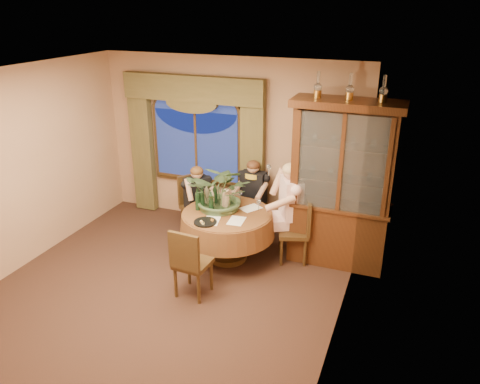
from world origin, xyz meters
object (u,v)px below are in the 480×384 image
at_px(wine_bottle_1, 207,195).
at_px(wine_bottle_5, 202,199).
at_px(olive_bowl, 228,212).
at_px(wine_bottle_0, 212,199).
at_px(stoneware_vase, 225,199).
at_px(chair_back_right, 251,206).
at_px(chair_back, 196,206).
at_px(oil_lamp_right, 384,89).
at_px(oil_lamp_left, 318,85).
at_px(wine_bottle_2, 211,203).
at_px(chair_front_left, 193,261).
at_px(person_scarf, 253,197).
at_px(chair_right, 293,231).
at_px(person_pink, 291,210).
at_px(centerpiece_plant, 222,169).
at_px(wine_bottle_4, 198,199).
at_px(china_cabinet, 341,186).
at_px(person_back, 197,202).
at_px(wine_bottle_3, 215,195).
at_px(dining_table, 227,236).

height_order(wine_bottle_1, wine_bottle_5, same).
bearing_deg(olive_bowl, wine_bottle_0, 170.48).
bearing_deg(stoneware_vase, chair_back_right, 80.02).
bearing_deg(chair_back, oil_lamp_right, 124.45).
height_order(oil_lamp_left, wine_bottle_2, oil_lamp_left).
relative_size(chair_front_left, person_scarf, 0.76).
bearing_deg(chair_back_right, chair_back, 24.75).
xyz_separation_m(chair_back_right, stoneware_vase, (-0.14, -0.77, 0.41)).
bearing_deg(wine_bottle_0, wine_bottle_5, -166.24).
height_order(chair_right, stoneware_vase, stoneware_vase).
height_order(person_pink, centerpiece_plant, centerpiece_plant).
xyz_separation_m(chair_right, wine_bottle_4, (-1.35, -0.36, 0.44)).
xyz_separation_m(oil_lamp_left, oil_lamp_right, (0.83, 0.00, 0.00)).
relative_size(china_cabinet, chair_back_right, 2.49).
height_order(oil_lamp_left, person_scarf, oil_lamp_left).
height_order(oil_lamp_left, chair_front_left, oil_lamp_left).
relative_size(chair_back_right, wine_bottle_0, 2.91).
relative_size(person_scarf, wine_bottle_0, 3.81).
distance_m(person_back, centerpiece_plant, 1.05).
distance_m(wine_bottle_4, wine_bottle_5, 0.07).
bearing_deg(person_back, china_cabinet, 124.64).
distance_m(olive_bowl, wine_bottle_3, 0.40).
bearing_deg(wine_bottle_1, chair_back, 132.87).
xyz_separation_m(person_scarf, wine_bottle_2, (-0.26, -1.07, 0.29)).
xyz_separation_m(centerpiece_plant, wine_bottle_4, (-0.32, -0.17, -0.45)).
relative_size(dining_table, olive_bowl, 8.18).
height_order(person_scarf, wine_bottle_4, person_scarf).
relative_size(oil_lamp_right, wine_bottle_5, 1.03).
bearing_deg(wine_bottle_5, oil_lamp_left, 19.01).
xyz_separation_m(china_cabinet, oil_lamp_right, (0.42, 0.00, 1.37)).
bearing_deg(chair_front_left, person_pink, 62.43).
height_order(wine_bottle_0, wine_bottle_3, same).
distance_m(person_back, wine_bottle_4, 0.71).
xyz_separation_m(wine_bottle_1, wine_bottle_5, (-0.01, -0.14, 0.00)).
distance_m(china_cabinet, wine_bottle_0, 1.85).
xyz_separation_m(dining_table, stoneware_vase, (-0.09, 0.14, 0.51)).
bearing_deg(olive_bowl, dining_table, 141.78).
bearing_deg(stoneware_vase, oil_lamp_right, 9.98).
distance_m(oil_lamp_right, person_back, 3.31).
relative_size(olive_bowl, wine_bottle_1, 0.52).
distance_m(chair_back_right, person_back, 0.88).
xyz_separation_m(person_back, wine_bottle_3, (0.45, -0.32, 0.31)).
xyz_separation_m(chair_back, centerpiece_plant, (0.67, -0.47, 0.89)).
bearing_deg(china_cabinet, olive_bowl, -160.54).
bearing_deg(stoneware_vase, wine_bottle_5, -152.20).
bearing_deg(dining_table, stoneware_vase, 121.82).
bearing_deg(wine_bottle_5, china_cabinet, 15.06).
bearing_deg(chair_back, wine_bottle_3, 89.25).
bearing_deg(chair_back, wine_bottle_5, 70.59).
relative_size(chair_right, person_scarf, 0.76).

